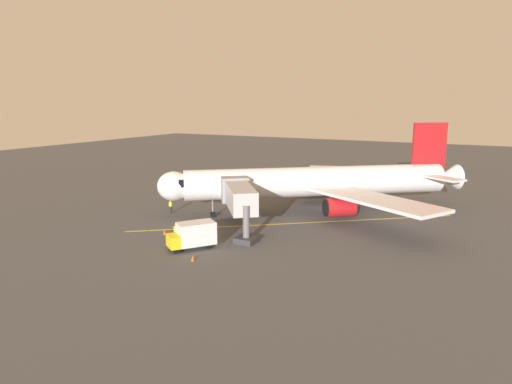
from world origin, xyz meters
TOP-DOWN VIEW (x-y plane):
  - ground_plane at (0.00, 0.00)m, footprint 220.00×220.00m
  - apron_lead_in_line at (-0.08, 8.27)m, footprint 31.63×24.86m
  - airplane at (-0.30, 2.09)m, footprint 34.28×31.80m
  - jet_bridge at (5.27, 13.28)m, footprint 8.70×10.17m
  - ground_crew_marshaller at (16.51, 11.42)m, footprint 0.41×0.27m
  - ground_crew_wing_walker at (8.85, 20.22)m, footprint 0.33×0.44m
  - baggage_cart_near_nose at (17.01, 1.54)m, footprint 2.49×2.95m
  - box_truck_portside at (5.58, 21.78)m, footprint 4.29×4.86m
  - safety_cone_nose_left at (23.04, 0.16)m, footprint 0.32×0.32m
  - safety_cone_nose_right at (3.53, 24.60)m, footprint 0.32×0.32m
  - safety_cone_wing_port at (22.36, -0.78)m, footprint 0.32×0.32m
  - safety_cone_wing_starboard at (11.10, 19.31)m, footprint 0.32×0.32m

SIDE VIEW (x-z plane):
  - ground_plane at x=0.00m, z-range 0.00..0.00m
  - apron_lead_in_line at x=-0.08m, z-range 0.00..0.01m
  - safety_cone_nose_left at x=23.04m, z-range 0.00..0.55m
  - safety_cone_nose_right at x=3.53m, z-range 0.00..0.55m
  - safety_cone_wing_port at x=22.36m, z-range 0.00..0.55m
  - safety_cone_wing_starboard at x=11.10m, z-range 0.00..0.55m
  - baggage_cart_near_nose at x=17.01m, z-range 0.02..1.29m
  - ground_crew_marshaller at x=16.51m, z-range 0.03..1.74m
  - ground_crew_wing_walker at x=8.85m, z-range 0.03..1.74m
  - box_truck_portside at x=5.58m, z-range 0.08..2.70m
  - jet_bridge at x=5.27m, z-range 1.06..6.46m
  - airplane at x=-0.30m, z-range -1.75..9.75m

